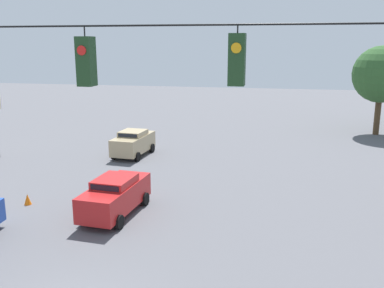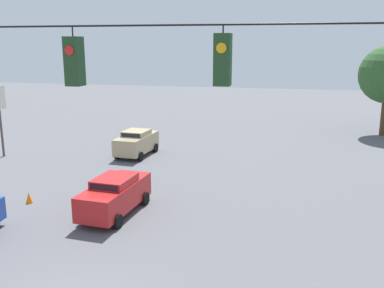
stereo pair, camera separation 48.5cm
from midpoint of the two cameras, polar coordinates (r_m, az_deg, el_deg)
name	(u,v)px [view 1 (the left image)]	position (r m, az deg, el deg)	size (l,w,h in m)	color
overhead_signal_span	(28,140)	(10.55, -22.26, 0.52)	(22.70, 0.38, 9.00)	#939399
sedan_red_withflow_mid	(115,195)	(20.60, -10.85, -6.71)	(2.24, 4.70, 1.82)	red
sedan_tan_withflow_far	(133,143)	(31.05, -8.28, 0.17)	(2.29, 4.25, 1.84)	tan
traffic_cone_third	(28,199)	(23.26, -21.64, -6.87)	(0.36, 0.36, 0.55)	orange
tree_horizon_left	(381,75)	(40.91, 23.63, 8.47)	(4.94, 4.94, 7.79)	#4C3823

